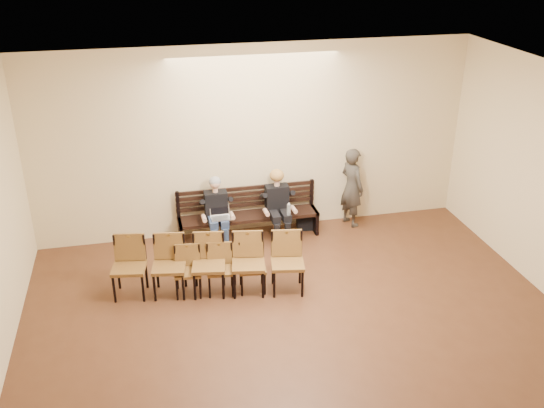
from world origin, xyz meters
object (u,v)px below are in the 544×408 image
at_px(passerby, 352,181).
at_px(chair_row_front, 209,266).
at_px(bag, 307,221).
at_px(chair_row_back, 220,270).
at_px(seated_woman, 278,208).
at_px(water_bottle, 289,215).
at_px(bench, 249,226).
at_px(seated_man, 217,213).
at_px(laptop, 221,218).

bearing_deg(passerby, chair_row_front, 100.46).
height_order(bag, chair_row_back, chair_row_back).
xyz_separation_m(seated_woman, water_bottle, (0.13, -0.29, -0.04)).
height_order(bench, chair_row_back, chair_row_back).
bearing_deg(bag, chair_row_front, -139.33).
relative_size(water_bottle, chair_row_back, 0.16).
height_order(passerby, chair_row_back, passerby).
xyz_separation_m(seated_man, chair_row_back, (-0.18, -1.61, -0.21)).
bearing_deg(bag, bench, -175.03).
distance_m(laptop, passerby, 2.62).
xyz_separation_m(bench, seated_woman, (0.53, -0.12, 0.38)).
bearing_deg(bench, water_bottle, -31.97).
height_order(seated_woman, passerby, passerby).
bearing_deg(seated_woman, chair_row_back, -129.19).
relative_size(laptop, chair_row_front, 0.12).
bearing_deg(passerby, seated_woman, 77.58).
relative_size(seated_man, water_bottle, 5.23).
bearing_deg(water_bottle, seated_man, 166.96).
bearing_deg(seated_woman, bag, 19.57).
height_order(bench, seated_woman, seated_woman).
distance_m(bench, chair_row_back, 1.90).
bearing_deg(water_bottle, laptop, 174.11).
relative_size(laptop, chair_row_back, 0.25).
xyz_separation_m(laptop, chair_row_front, (-0.41, -1.42, -0.09)).
bearing_deg(seated_man, bag, 7.18).
xyz_separation_m(chair_row_front, chair_row_back, (0.18, -0.02, -0.09)).
bearing_deg(bench, seated_man, -168.63).
distance_m(seated_man, seated_woman, 1.13).
bearing_deg(bench, seated_woman, -12.75).
height_order(chair_row_front, chair_row_back, chair_row_front).
xyz_separation_m(bag, passerby, (0.87, 0.00, 0.75)).
bearing_deg(laptop, passerby, -5.03).
relative_size(seated_man, chair_row_front, 0.41).
distance_m(bench, water_bottle, 0.85).
bearing_deg(water_bottle, bag, 46.07).
bearing_deg(chair_row_front, seated_man, 86.99).
xyz_separation_m(bench, water_bottle, (0.66, -0.41, 0.34)).
height_order(seated_woman, laptop, seated_woman).
distance_m(seated_man, chair_row_back, 1.63).
height_order(seated_man, passerby, passerby).
bearing_deg(chair_row_back, chair_row_front, -179.80).
bearing_deg(chair_row_front, bag, 50.40).
bearing_deg(passerby, bench, 72.02).
xyz_separation_m(seated_man, laptop, (0.05, -0.17, -0.03)).
relative_size(seated_man, chair_row_back, 0.85).
bearing_deg(chair_row_back, laptop, 87.20).
height_order(laptop, water_bottle, laptop).
distance_m(water_bottle, passerby, 1.49).
distance_m(laptop, chair_row_back, 1.47).
height_order(bench, passerby, passerby).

